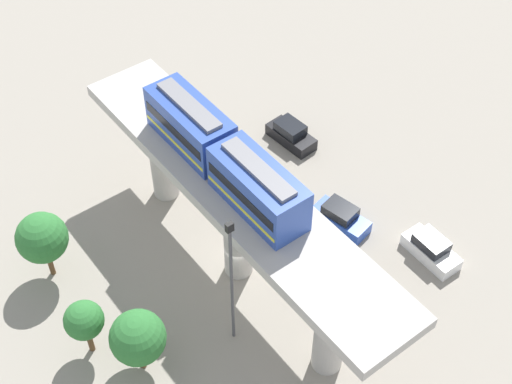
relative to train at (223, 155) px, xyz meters
name	(u,v)px	position (x,y,z in m)	size (l,w,h in m)	color
ground_plane	(239,269)	(0.00, -1.32, -9.83)	(120.00, 120.00, 0.00)	gray
viaduct	(237,209)	(0.00, -1.32, -3.64)	(5.20, 28.00, 8.30)	#B7B2AA
train	(223,155)	(0.00, 0.00, 0.00)	(2.64, 13.55, 3.24)	#2D4CA5
parked_car_blue	(341,217)	(8.21, -2.51, -9.09)	(2.62, 4.48, 1.76)	#284CB7
parked_car_black	(291,134)	(10.99, 6.51, -9.09)	(2.14, 4.33, 1.76)	black
parked_car_white	(431,249)	(11.23, -8.48, -9.09)	(1.90, 4.24, 1.76)	white
tree_near_viaduct	(138,338)	(-9.11, -3.79, -6.62)	(3.40, 3.40, 4.93)	brown
tree_mid_lot	(84,321)	(-11.04, -0.80, -6.63)	(2.46, 2.46, 4.47)	brown
tree_far_corner	(42,238)	(-10.27, 6.11, -6.11)	(3.42, 3.42, 5.46)	brown
signal_post	(232,279)	(-3.40, -5.39, -3.85)	(0.44, 0.28, 10.90)	#4C4C51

